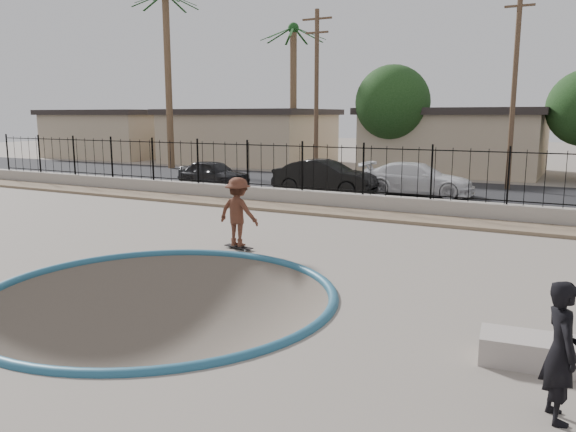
% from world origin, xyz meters
% --- Properties ---
extents(ground, '(120.00, 120.00, 2.20)m').
position_xyz_m(ground, '(0.00, 12.00, -1.10)').
color(ground, gray).
rests_on(ground, ground).
extents(bowl_pit, '(6.84, 6.84, 1.80)m').
position_xyz_m(bowl_pit, '(0.00, -1.00, 0.00)').
color(bowl_pit, '#4F453D').
rests_on(bowl_pit, ground).
extents(coping_ring, '(7.04, 7.04, 0.20)m').
position_xyz_m(coping_ring, '(0.00, -1.00, 0.00)').
color(coping_ring, '#235671').
rests_on(coping_ring, ground).
extents(rock_strip, '(42.00, 1.60, 0.11)m').
position_xyz_m(rock_strip, '(0.00, 9.20, 0.06)').
color(rock_strip, '#887259').
rests_on(rock_strip, ground).
extents(retaining_wall, '(42.00, 0.45, 0.60)m').
position_xyz_m(retaining_wall, '(0.00, 10.30, 0.30)').
color(retaining_wall, gray).
rests_on(retaining_wall, ground).
extents(fence, '(40.00, 0.04, 1.80)m').
position_xyz_m(fence, '(0.00, 10.30, 1.50)').
color(fence, black).
rests_on(fence, retaining_wall).
extents(street, '(90.00, 8.00, 0.04)m').
position_xyz_m(street, '(0.00, 17.00, 0.02)').
color(street, black).
rests_on(street, ground).
extents(house_west_far, '(10.60, 8.60, 3.90)m').
position_xyz_m(house_west_far, '(-28.00, 26.50, 1.97)').
color(house_west_far, tan).
rests_on(house_west_far, ground).
extents(house_west, '(11.60, 8.60, 3.90)m').
position_xyz_m(house_west, '(-15.00, 26.50, 1.97)').
color(house_west, tan).
rests_on(house_west, ground).
extents(house_center, '(10.60, 8.60, 3.90)m').
position_xyz_m(house_center, '(0.00, 26.50, 1.97)').
color(house_center, tan).
rests_on(house_center, ground).
extents(palm_left, '(2.30, 2.30, 11.30)m').
position_xyz_m(palm_left, '(-17.00, 20.00, 7.95)').
color(palm_left, brown).
rests_on(palm_left, ground).
extents(palm_mid, '(2.30, 2.30, 9.30)m').
position_xyz_m(palm_mid, '(-10.00, 24.00, 6.69)').
color(palm_mid, brown).
rests_on(palm_mid, ground).
extents(utility_pole_left, '(1.70, 0.24, 9.00)m').
position_xyz_m(utility_pole_left, '(-6.00, 19.00, 4.70)').
color(utility_pole_left, '#473323').
rests_on(utility_pole_left, ground).
extents(utility_pole_mid, '(1.70, 0.24, 9.50)m').
position_xyz_m(utility_pole_mid, '(4.00, 19.00, 4.96)').
color(utility_pole_mid, '#473323').
rests_on(utility_pole_mid, ground).
extents(street_tree_left, '(4.32, 4.32, 6.36)m').
position_xyz_m(street_tree_left, '(-3.00, 23.00, 4.19)').
color(street_tree_left, '#473323').
rests_on(street_tree_left, ground).
extents(skater, '(1.20, 0.73, 1.80)m').
position_xyz_m(skater, '(-0.73, 3.00, 0.90)').
color(skater, brown).
rests_on(skater, ground).
extents(skateboard, '(0.88, 0.35, 0.07)m').
position_xyz_m(skateboard, '(-0.73, 3.00, 0.06)').
color(skateboard, black).
rests_on(skateboard, ground).
extents(videographer, '(0.59, 0.71, 1.66)m').
position_xyz_m(videographer, '(7.11, -2.35, 0.83)').
color(videographer, black).
rests_on(videographer, ground).
extents(concrete_ledge, '(1.67, 0.87, 0.40)m').
position_xyz_m(concrete_ledge, '(6.82, -0.89, 0.20)').
color(concrete_ledge, '#A1978F').
rests_on(concrete_ledge, ground).
extents(car_a, '(3.89, 1.87, 1.28)m').
position_xyz_m(car_a, '(-8.91, 13.40, 0.68)').
color(car_a, black).
rests_on(car_a, street).
extents(car_b, '(4.61, 1.72, 1.50)m').
position_xyz_m(car_b, '(-2.92, 13.40, 0.79)').
color(car_b, black).
rests_on(car_b, street).
extents(car_c, '(4.91, 2.11, 1.41)m').
position_xyz_m(car_c, '(0.75, 15.00, 0.74)').
color(car_c, white).
rests_on(car_c, street).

